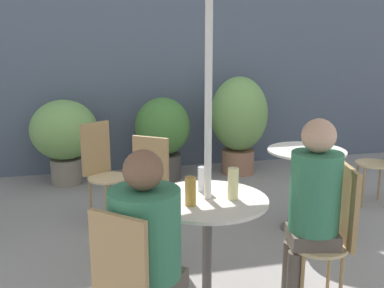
{
  "coord_description": "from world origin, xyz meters",
  "views": [
    {
      "loc": [
        -0.78,
        -2.51,
        1.68
      ],
      "look_at": [
        -0.08,
        0.37,
        0.99
      ],
      "focal_mm": 42.0,
      "sensor_mm": 36.0,
      "label": 1
    }
  ],
  "objects_px": {
    "potted_plant_0": "(64,133)",
    "bistro_chair_1": "(334,228)",
    "beer_glass_1": "(191,191)",
    "bistro_chair_3": "(147,186)",
    "bistro_chair_0": "(130,287)",
    "bistro_chair_4": "(384,153)",
    "seated_person_1": "(313,199)",
    "beer_glass_2": "(233,184)",
    "cafe_table_far": "(305,171)",
    "potted_plant_1": "(163,133)",
    "cafe_table_near": "(207,225)",
    "potted_plant_2": "(239,119)",
    "beer_glass_0": "(203,179)",
    "bistro_chair_2": "(101,164)",
    "seated_person_0": "(147,246)"
  },
  "relations": [
    {
      "from": "bistro_chair_4",
      "to": "potted_plant_2",
      "type": "distance_m",
      "value": 1.79
    },
    {
      "from": "bistro_chair_1",
      "to": "beer_glass_0",
      "type": "relative_size",
      "value": 6.03
    },
    {
      "from": "beer_glass_1",
      "to": "cafe_table_far",
      "type": "bearing_deg",
      "value": 39.53
    },
    {
      "from": "beer_glass_1",
      "to": "potted_plant_0",
      "type": "bearing_deg",
      "value": 105.33
    },
    {
      "from": "bistro_chair_3",
      "to": "seated_person_1",
      "type": "height_order",
      "value": "seated_person_1"
    },
    {
      "from": "bistro_chair_3",
      "to": "beer_glass_2",
      "type": "height_order",
      "value": "bistro_chair_3"
    },
    {
      "from": "bistro_chair_0",
      "to": "bistro_chair_1",
      "type": "height_order",
      "value": "same"
    },
    {
      "from": "bistro_chair_1",
      "to": "beer_glass_2",
      "type": "relative_size",
      "value": 4.86
    },
    {
      "from": "bistro_chair_1",
      "to": "bistro_chair_3",
      "type": "relative_size",
      "value": 1.0
    },
    {
      "from": "cafe_table_far",
      "to": "bistro_chair_1",
      "type": "distance_m",
      "value": 1.25
    },
    {
      "from": "cafe_table_near",
      "to": "bistro_chair_3",
      "type": "xyz_separation_m",
      "value": [
        -0.25,
        0.9,
        -0.02
      ]
    },
    {
      "from": "bistro_chair_3",
      "to": "seated_person_1",
      "type": "xyz_separation_m",
      "value": [
        0.87,
        -1.04,
        0.19
      ]
    },
    {
      "from": "beer_glass_2",
      "to": "potted_plant_1",
      "type": "xyz_separation_m",
      "value": [
        0.07,
        2.87,
        -0.26
      ]
    },
    {
      "from": "beer_glass_2",
      "to": "potted_plant_0",
      "type": "relative_size",
      "value": 0.19
    },
    {
      "from": "seated_person_1",
      "to": "potted_plant_2",
      "type": "relative_size",
      "value": 0.99
    },
    {
      "from": "cafe_table_near",
      "to": "bistro_chair_2",
      "type": "relative_size",
      "value": 0.79
    },
    {
      "from": "cafe_table_near",
      "to": "cafe_table_far",
      "type": "bearing_deg",
      "value": 40.07
    },
    {
      "from": "cafe_table_far",
      "to": "bistro_chair_3",
      "type": "bearing_deg",
      "value": -176.11
    },
    {
      "from": "bistro_chair_0",
      "to": "bistro_chair_4",
      "type": "distance_m",
      "value": 3.43
    },
    {
      "from": "cafe_table_near",
      "to": "bistro_chair_1",
      "type": "relative_size",
      "value": 0.79
    },
    {
      "from": "bistro_chair_0",
      "to": "seated_person_1",
      "type": "relative_size",
      "value": 0.76
    },
    {
      "from": "potted_plant_1",
      "to": "potted_plant_2",
      "type": "distance_m",
      "value": 0.99
    },
    {
      "from": "beer_glass_0",
      "to": "bistro_chair_1",
      "type": "bearing_deg",
      "value": -23.8
    },
    {
      "from": "bistro_chair_1",
      "to": "potted_plant_2",
      "type": "relative_size",
      "value": 0.75
    },
    {
      "from": "seated_person_1",
      "to": "beer_glass_2",
      "type": "height_order",
      "value": "seated_person_1"
    },
    {
      "from": "beer_glass_1",
      "to": "potted_plant_1",
      "type": "xyz_separation_m",
      "value": [
        0.35,
        2.91,
        -0.25
      ]
    },
    {
      "from": "cafe_table_far",
      "to": "beer_glass_0",
      "type": "relative_size",
      "value": 4.78
    },
    {
      "from": "seated_person_1",
      "to": "potted_plant_0",
      "type": "relative_size",
      "value": 1.22
    },
    {
      "from": "cafe_table_far",
      "to": "potted_plant_2",
      "type": "relative_size",
      "value": 0.6
    },
    {
      "from": "bistro_chair_2",
      "to": "potted_plant_0",
      "type": "bearing_deg",
      "value": 72.09
    },
    {
      "from": "bistro_chair_3",
      "to": "potted_plant_2",
      "type": "height_order",
      "value": "potted_plant_2"
    },
    {
      "from": "bistro_chair_0",
      "to": "potted_plant_0",
      "type": "distance_m",
      "value": 3.49
    },
    {
      "from": "seated_person_1",
      "to": "beer_glass_0",
      "type": "height_order",
      "value": "seated_person_1"
    },
    {
      "from": "bistro_chair_4",
      "to": "beer_glass_1",
      "type": "bearing_deg",
      "value": -39.98
    },
    {
      "from": "seated_person_1",
      "to": "cafe_table_far",
      "type": "bearing_deg",
      "value": 167.22
    },
    {
      "from": "beer_glass_1",
      "to": "potted_plant_0",
      "type": "height_order",
      "value": "potted_plant_0"
    },
    {
      "from": "potted_plant_0",
      "to": "bistro_chair_1",
      "type": "bearing_deg",
      "value": -60.96
    },
    {
      "from": "beer_glass_1",
      "to": "bistro_chair_4",
      "type": "bearing_deg",
      "value": 31.72
    },
    {
      "from": "cafe_table_near",
      "to": "potted_plant_0",
      "type": "height_order",
      "value": "potted_plant_0"
    },
    {
      "from": "bistro_chair_3",
      "to": "bistro_chair_1",
      "type": "bearing_deg",
      "value": -11.12
    },
    {
      "from": "cafe_table_near",
      "to": "bistro_chair_3",
      "type": "height_order",
      "value": "bistro_chair_3"
    },
    {
      "from": "potted_plant_1",
      "to": "cafe_table_far",
      "type": "bearing_deg",
      "value": -62.3
    },
    {
      "from": "beer_glass_0",
      "to": "bistro_chair_2",
      "type": "bearing_deg",
      "value": 111.22
    },
    {
      "from": "cafe_table_far",
      "to": "bistro_chair_0",
      "type": "height_order",
      "value": "bistro_chair_0"
    },
    {
      "from": "bistro_chair_0",
      "to": "potted_plant_1",
      "type": "bearing_deg",
      "value": -59.28
    },
    {
      "from": "cafe_table_far",
      "to": "bistro_chair_0",
      "type": "bearing_deg",
      "value": -137.69
    },
    {
      "from": "seated_person_0",
      "to": "beer_glass_2",
      "type": "height_order",
      "value": "seated_person_0"
    },
    {
      "from": "bistro_chair_4",
      "to": "seated_person_0",
      "type": "relative_size",
      "value": 0.79
    },
    {
      "from": "cafe_table_near",
      "to": "cafe_table_far",
      "type": "relative_size",
      "value": 1.0
    },
    {
      "from": "cafe_table_far",
      "to": "bistro_chair_1",
      "type": "relative_size",
      "value": 0.79
    }
  ]
}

